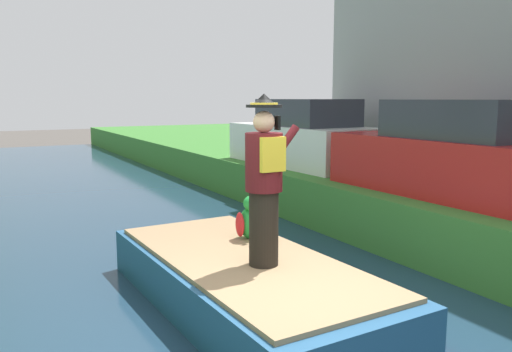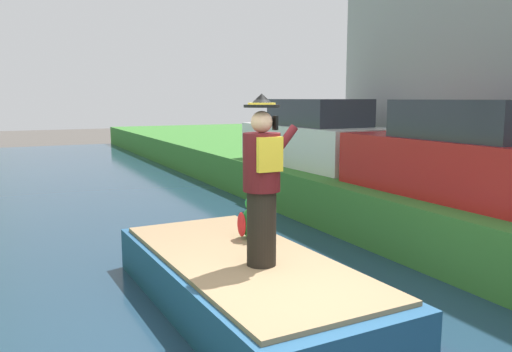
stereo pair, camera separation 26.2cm
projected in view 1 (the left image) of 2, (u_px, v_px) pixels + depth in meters
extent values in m
cube|color=#1E384C|center=(293.00, 349.00, 5.10)|extent=(5.45, 48.00, 0.10)
cube|color=#23517A|center=(245.00, 284.00, 5.96)|extent=(1.95, 4.26, 0.56)
cube|color=#997A56|center=(245.00, 259.00, 5.92)|extent=(1.80, 3.92, 0.05)
cylinder|color=black|center=(264.00, 228.00, 5.57)|extent=(0.32, 0.32, 0.82)
cylinder|color=#561419|center=(264.00, 162.00, 5.46)|extent=(0.40, 0.40, 0.62)
cube|color=gold|center=(273.00, 154.00, 5.28)|extent=(0.28, 0.06, 0.36)
sphere|color=#DBA884|center=(264.00, 122.00, 5.40)|extent=(0.23, 0.23, 0.23)
cylinder|color=black|center=(264.00, 106.00, 5.37)|extent=(0.38, 0.38, 0.03)
cone|color=black|center=(264.00, 99.00, 5.36)|extent=(0.26, 0.26, 0.12)
cylinder|color=gold|center=(264.00, 104.00, 5.37)|extent=(0.29, 0.29, 0.02)
cylinder|color=#561419|center=(284.00, 145.00, 5.50)|extent=(0.38, 0.09, 0.43)
cube|color=black|center=(277.00, 123.00, 5.41)|extent=(0.03, 0.08, 0.15)
ellipsoid|color=green|center=(250.00, 223.00, 6.65)|extent=(0.26, 0.32, 0.40)
sphere|color=green|center=(251.00, 203.00, 6.58)|extent=(0.20, 0.20, 0.20)
cone|color=yellow|center=(255.00, 206.00, 6.49)|extent=(0.09, 0.09, 0.09)
ellipsoid|color=red|center=(240.00, 225.00, 6.59)|extent=(0.08, 0.20, 0.32)
ellipsoid|color=red|center=(259.00, 222.00, 6.72)|extent=(0.08, 0.20, 0.32)
cube|color=red|center=(450.00, 166.00, 8.25)|extent=(1.77, 4.03, 0.90)
cube|color=#2D333D|center=(463.00, 119.00, 7.96)|extent=(1.48, 2.22, 0.60)
cube|color=white|center=(302.00, 145.00, 11.96)|extent=(1.81, 4.05, 0.90)
cube|color=#2D333D|center=(307.00, 112.00, 11.68)|extent=(1.51, 2.24, 0.60)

